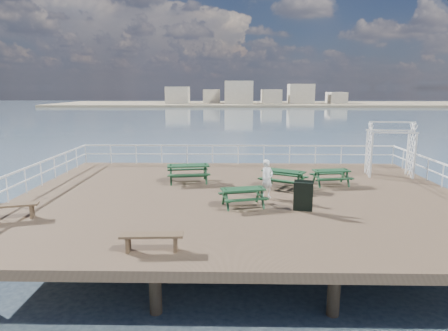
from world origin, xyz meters
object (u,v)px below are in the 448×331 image
flat_bench_near (152,238)px  picnic_table_a (188,170)px  picnic_table_b (284,175)px  picnic_table_d (243,193)px  picnic_table_c (331,174)px  flat_bench_far (10,208)px  person (267,179)px  trellis_arbor (390,152)px

flat_bench_near → picnic_table_a: bearing=86.0°
picnic_table_b → picnic_table_d: size_ratio=1.23×
picnic_table_c → picnic_table_d: (-4.05, -3.40, -0.01)m
picnic_table_c → flat_bench_near: (-6.58, -7.57, -0.14)m
flat_bench_far → person: person is taller
picnic_table_a → flat_bench_near: bearing=-99.8°
picnic_table_d → flat_bench_near: picnic_table_d is taller
picnic_table_c → person: bearing=-152.0°
picnic_table_c → flat_bench_far: bearing=-165.2°
flat_bench_far → trellis_arbor: trellis_arbor is taller
flat_bench_far → person: size_ratio=1.18×
flat_bench_far → person: 9.19m
picnic_table_d → person: size_ratio=1.20×
flat_bench_near → person: bearing=53.4°
picnic_table_a → person: person is taller
picnic_table_d → person: bearing=35.6°
flat_bench_near → picnic_table_c: bearing=45.8°
trellis_arbor → flat_bench_far: bearing=-148.6°
flat_bench_near → trellis_arbor: trellis_arbor is taller
picnic_table_a → picnic_table_b: bearing=-22.2°
picnic_table_b → person: 1.89m
picnic_table_c → person: 3.81m
picnic_table_d → flat_bench_near: size_ratio=1.10×
picnic_table_a → picnic_table_c: (6.48, -0.42, -0.09)m
picnic_table_a → flat_bench_far: bearing=-143.6°
picnic_table_c → flat_bench_near: 10.03m
picnic_table_a → flat_bench_near: (-0.11, -7.98, -0.23)m
picnic_table_c → trellis_arbor: size_ratio=0.66×
picnic_table_a → picnic_table_c: size_ratio=1.20×
picnic_table_d → picnic_table_a: bearing=108.2°
picnic_table_d → flat_bench_far: 7.95m
trellis_arbor → person: 7.67m
picnic_table_c → picnic_table_a: bearing=168.2°
trellis_arbor → picnic_table_a: bearing=-164.3°
picnic_table_c → picnic_table_b: bearing=-173.4°
picnic_table_c → picnic_table_d: picnic_table_c is taller
picnic_table_b → person: size_ratio=1.48×
picnic_table_a → picnic_table_d: size_ratio=1.14×
picnic_table_a → picnic_table_c: picnic_table_a is taller
picnic_table_d → flat_bench_far: bearing=177.4°
picnic_table_d → flat_bench_far: size_ratio=1.02×
trellis_arbor → person: bearing=-140.0°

